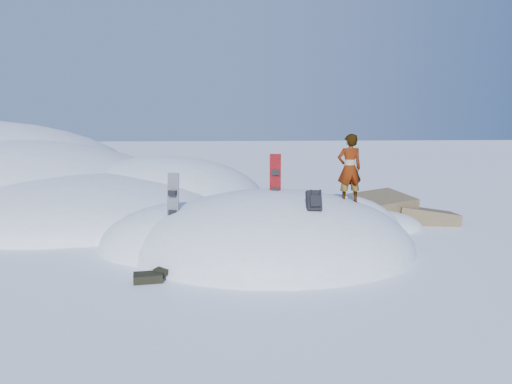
{
  "coord_description": "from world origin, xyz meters",
  "views": [
    {
      "loc": [
        -1.42,
        -12.04,
        3.26
      ],
      "look_at": [
        -0.41,
        0.3,
        1.43
      ],
      "focal_mm": 35.0,
      "sensor_mm": 36.0,
      "label": 1
    }
  ],
  "objects": [
    {
      "name": "snow_mound",
      "position": [
        -0.17,
        0.24,
        0.0
      ],
      "size": [
        8.0,
        6.0,
        3.0
      ],
      "color": "white",
      "rests_on": "ground"
    },
    {
      "name": "gear_pile",
      "position": [
        -2.76,
        -2.2,
        0.1
      ],
      "size": [
        0.77,
        0.59,
        0.21
      ],
      "rotation": [
        0.0,
        0.0,
        0.15
      ],
      "color": "black",
      "rests_on": "ground"
    },
    {
      "name": "snow_ridge",
      "position": [
        -10.43,
        9.85,
        0.0
      ],
      "size": [
        21.5,
        18.5,
        6.4
      ],
      "color": "white",
      "rests_on": "ground"
    },
    {
      "name": "snowboard_dark",
      "position": [
        -2.44,
        -0.36,
        1.24
      ],
      "size": [
        0.34,
        0.29,
        1.55
      ],
      "rotation": [
        0.0,
        0.0,
        -0.41
      ],
      "color": "black",
      "rests_on": "snow_mound"
    },
    {
      "name": "ground",
      "position": [
        0.0,
        0.0,
        0.0
      ],
      "size": [
        120.0,
        120.0,
        0.0
      ],
      "primitive_type": "plane",
      "color": "white",
      "rests_on": "ground"
    },
    {
      "name": "rock_outcrop",
      "position": [
        3.72,
        3.01,
        0.01
      ],
      "size": [
        4.68,
        4.41,
        1.68
      ],
      "color": "brown",
      "rests_on": "ground"
    },
    {
      "name": "backpack",
      "position": [
        0.72,
        -1.44,
        1.47
      ],
      "size": [
        0.32,
        0.42,
        0.53
      ],
      "rotation": [
        0.0,
        0.0,
        0.0
      ],
      "color": "black",
      "rests_on": "snow_mound"
    },
    {
      "name": "snowboard_red",
      "position": [
        0.05,
        0.07,
        1.67
      ],
      "size": [
        0.28,
        0.17,
        1.5
      ],
      "rotation": [
        0.0,
        0.0,
        -0.15
      ],
      "color": "#B3090F",
      "rests_on": "snow_mound"
    },
    {
      "name": "person",
      "position": [
        1.85,
        -0.12,
        2.04
      ],
      "size": [
        0.66,
        0.47,
        1.7
      ],
      "primitive_type": "imported",
      "rotation": [
        0.0,
        0.0,
        3.25
      ],
      "color": "slate",
      "rests_on": "snow_mound"
    }
  ]
}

